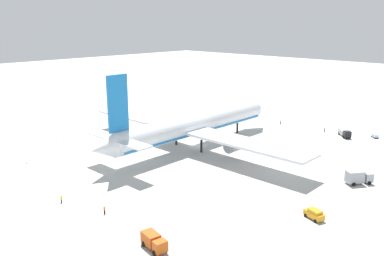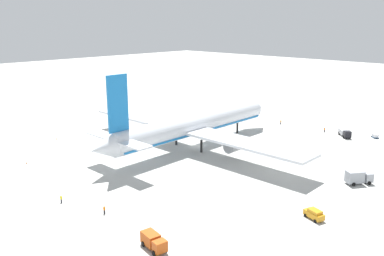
{
  "view_description": "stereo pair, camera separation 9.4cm",
  "coord_description": "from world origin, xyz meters",
  "views": [
    {
      "loc": [
        -86.51,
        -81.67,
        37.19
      ],
      "look_at": [
        -2.37,
        -0.88,
        6.44
      ],
      "focal_mm": 37.94,
      "sensor_mm": 36.0,
      "label": 1
    },
    {
      "loc": [
        -86.45,
        -81.74,
        37.19
      ],
      "look_at": [
        -2.37,
        -0.88,
        6.44
      ],
      "focal_mm": 37.94,
      "sensor_mm": 36.0,
      "label": 2
    }
  ],
  "objects": [
    {
      "name": "service_van",
      "position": [
        -18.33,
        -49.13,
        1.03
      ],
      "size": [
        3.03,
        4.43,
        1.97
      ],
      "color": "orange",
      "rests_on": "ground"
    },
    {
      "name": "service_truck_1",
      "position": [
        42.32,
        -28.43,
        1.3
      ],
      "size": [
        6.32,
        6.16,
        2.47
      ],
      "color": "black",
      "rests_on": "ground"
    },
    {
      "name": "service_truck_3",
      "position": [
        -46.95,
        -34.76,
        1.42
      ],
      "size": [
        3.18,
        5.77,
        2.5
      ],
      "color": "#BF4C14",
      "rests_on": "ground"
    },
    {
      "name": "ground_worker_1",
      "position": [
        42.0,
        -4.13,
        0.87
      ],
      "size": [
        0.53,
        0.53,
        1.71
      ],
      "color": "black",
      "rests_on": "ground"
    },
    {
      "name": "ground_worker_0",
      "position": [
        -45.32,
        -17.92,
        0.85
      ],
      "size": [
        0.5,
        0.5,
        1.67
      ],
      "color": "black",
      "rests_on": "ground"
    },
    {
      "name": "airliner",
      "position": [
        -1.32,
        0.03,
        6.86
      ],
      "size": [
        72.19,
        80.22,
        24.67
      ],
      "color": "silver",
      "rests_on": "ground"
    },
    {
      "name": "ground_worker_4",
      "position": [
        43.07,
        -20.91,
        0.85
      ],
      "size": [
        0.49,
        0.49,
        1.67
      ],
      "color": "black",
      "rests_on": "ground"
    },
    {
      "name": "baggage_cart_1",
      "position": [
        47.83,
        -36.35,
        0.68
      ],
      "size": [
        2.72,
        2.77,
        1.23
      ],
      "color": "#26598C",
      "rests_on": "ground"
    },
    {
      "name": "service_truck_0",
      "position": [
        5.11,
        -48.06,
        1.71
      ],
      "size": [
        6.49,
        5.53,
        3.21
      ],
      "color": "#999EA5",
      "rests_on": "ground"
    },
    {
      "name": "traffic_cone_1",
      "position": [
        -25.93,
        37.84,
        0.28
      ],
      "size": [
        0.36,
        0.36,
        0.55
      ],
      "primitive_type": "cone",
      "color": "orange",
      "rests_on": "ground"
    },
    {
      "name": "ground_plane",
      "position": [
        0.0,
        0.0,
        0.0
      ],
      "size": [
        600.0,
        600.0,
        0.0
      ],
      "primitive_type": "plane",
      "color": "#B2B2AD"
    },
    {
      "name": "ground_worker_3",
      "position": [
        -48.69,
        -7.02,
        0.84
      ],
      "size": [
        0.45,
        0.45,
        1.65
      ],
      "color": "#3F3F47",
      "rests_on": "ground"
    },
    {
      "name": "traffic_cone_0",
      "position": [
        -43.02,
        21.89,
        0.28
      ],
      "size": [
        0.36,
        0.36,
        0.55
      ],
      "primitive_type": "cone",
      "color": "orange",
      "rests_on": "ground"
    }
  ]
}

